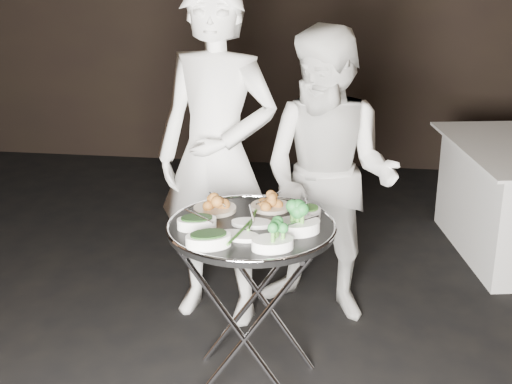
# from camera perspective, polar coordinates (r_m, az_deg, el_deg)

# --- Properties ---
(tray_stand) EXTENTS (0.57, 0.48, 0.83)m
(tray_stand) POSITION_cam_1_polar(r_m,az_deg,el_deg) (3.27, -0.36, -8.87)
(tray_stand) COLOR silver
(tray_stand) RESTS_ON floor
(serving_tray) EXTENTS (0.75, 0.75, 0.04)m
(serving_tray) POSITION_cam_1_polar(r_m,az_deg,el_deg) (3.11, -0.37, -2.85)
(serving_tray) COLOR black
(serving_tray) RESTS_ON tray_stand
(potato_plate_a) EXTENTS (0.20, 0.20, 0.07)m
(potato_plate_a) POSITION_cam_1_polar(r_m,az_deg,el_deg) (3.26, -3.31, -0.98)
(potato_plate_a) COLOR beige
(potato_plate_a) RESTS_ON serving_tray
(potato_plate_b) EXTENTS (0.18, 0.18, 0.07)m
(potato_plate_b) POSITION_cam_1_polar(r_m,az_deg,el_deg) (3.28, 1.16, -0.83)
(potato_plate_b) COLOR beige
(potato_plate_b) RESTS_ON serving_tray
(greens_bowl) EXTENTS (0.11, 0.11, 0.06)m
(greens_bowl) POSITION_cam_1_polar(r_m,az_deg,el_deg) (3.19, 4.20, -1.50)
(greens_bowl) COLOR white
(greens_bowl) RESTS_ON serving_tray
(asparagus_plate_a) EXTENTS (0.18, 0.10, 0.04)m
(asparagus_plate_a) POSITION_cam_1_polar(r_m,az_deg,el_deg) (3.10, -0.31, -2.40)
(asparagus_plate_a) COLOR white
(asparagus_plate_a) RESTS_ON serving_tray
(asparagus_plate_b) EXTENTS (0.19, 0.13, 0.04)m
(asparagus_plate_b) POSITION_cam_1_polar(r_m,az_deg,el_deg) (2.97, -1.33, -3.41)
(asparagus_plate_b) COLOR white
(asparagus_plate_b) RESTS_ON serving_tray
(spinach_bowl_a) EXTENTS (0.20, 0.16, 0.07)m
(spinach_bowl_a) POSITION_cam_1_polar(r_m,az_deg,el_deg) (3.07, -4.76, -2.35)
(spinach_bowl_a) COLOR white
(spinach_bowl_a) RESTS_ON serving_tray
(spinach_bowl_b) EXTENTS (0.22, 0.18, 0.08)m
(spinach_bowl_b) POSITION_cam_1_polar(r_m,az_deg,el_deg) (2.89, -3.83, -3.70)
(spinach_bowl_b) COLOR white
(spinach_bowl_b) RESTS_ON serving_tray
(broccoli_bowl_a) EXTENTS (0.24, 0.21, 0.08)m
(broccoli_bowl_a) POSITION_cam_1_polar(r_m,az_deg,el_deg) (3.02, 3.35, -2.56)
(broccoli_bowl_a) COLOR white
(broccoli_bowl_a) RESTS_ON serving_tray
(broccoli_bowl_b) EXTENTS (0.21, 0.18, 0.07)m
(broccoli_bowl_b) POSITION_cam_1_polar(r_m,az_deg,el_deg) (2.87, 1.34, -3.97)
(broccoli_bowl_b) COLOR white
(broccoli_bowl_b) RESTS_ON serving_tray
(serving_utensils) EXTENTS (0.59, 0.42, 0.01)m
(serving_utensils) POSITION_cam_1_polar(r_m,az_deg,el_deg) (3.14, 0.10, -1.35)
(serving_utensils) COLOR silver
(serving_utensils) RESTS_ON serving_tray
(waiter_left) EXTENTS (0.75, 0.58, 1.85)m
(waiter_left) POSITION_cam_1_polar(r_m,az_deg,el_deg) (3.78, -3.15, 2.72)
(waiter_left) COLOR white
(waiter_left) RESTS_ON floor
(waiter_right) EXTENTS (0.94, 0.83, 1.62)m
(waiter_right) POSITION_cam_1_polar(r_m,az_deg,el_deg) (3.85, 5.85, 1.13)
(waiter_right) COLOR white
(waiter_right) RESTS_ON floor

